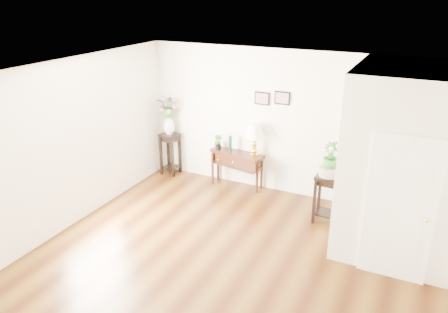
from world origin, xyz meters
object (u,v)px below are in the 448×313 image
Objects in this scene: table_lamp at (255,138)px; plant_stand_b at (327,198)px; plant_stand_a at (170,154)px; console_table at (237,169)px.

table_lamp is 0.75× the size of plant_stand_b.
table_lamp reaches higher than plant_stand_a.
plant_stand_a is (-1.94, -0.04, -0.63)m from table_lamp.
table_lamp is at bearing 11.55° from console_table.
table_lamp is at bearing 1.06° from plant_stand_a.
table_lamp reaches higher than console_table.
console_table is 1.22× the size of plant_stand_a.
plant_stand_b is at bearing -6.01° from console_table.
console_table is at bearing 180.00° from table_lamp.
plant_stand_b is (1.61, -0.63, -0.66)m from table_lamp.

